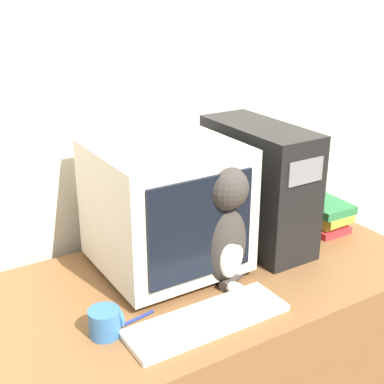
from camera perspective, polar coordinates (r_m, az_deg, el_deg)
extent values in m
cube|color=beige|center=(1.96, -5.11, 9.06)|extent=(7.00, 0.05, 2.50)
cube|color=brown|center=(2.01, 1.77, -18.31)|extent=(1.43, 0.75, 0.77)
cube|color=beige|center=(1.82, -2.75, -7.58)|extent=(0.31, 0.25, 0.02)
cube|color=beige|center=(1.73, -2.88, -1.35)|extent=(0.44, 0.42, 0.40)
cube|color=black|center=(1.56, 0.98, -3.97)|extent=(0.35, 0.01, 0.32)
cube|color=black|center=(1.92, 7.02, 0.72)|extent=(0.20, 0.46, 0.44)
cube|color=slate|center=(1.71, 12.04, 2.13)|extent=(0.14, 0.01, 0.08)
cube|color=silver|center=(1.55, 1.61, -13.50)|extent=(0.48, 0.15, 0.02)
cube|color=beige|center=(1.54, 1.62, -13.18)|extent=(0.43, 0.12, 0.00)
ellipsoid|color=#38332D|center=(1.67, 2.98, -5.15)|extent=(0.17, 0.17, 0.29)
ellipsoid|color=beige|center=(1.64, 4.26, -6.59)|extent=(0.09, 0.05, 0.16)
sphere|color=#38332D|center=(1.58, 3.73, 0.47)|extent=(0.14, 0.14, 0.13)
cone|color=#38332D|center=(1.54, 2.69, 2.00)|extent=(0.03, 0.03, 0.04)
cone|color=#38332D|center=(1.58, 4.92, 2.54)|extent=(0.03, 0.03, 0.04)
ellipsoid|color=beige|center=(1.67, 4.85, -10.24)|extent=(0.06, 0.08, 0.04)
cylinder|color=#38332D|center=(1.76, 5.13, -8.48)|extent=(0.21, 0.13, 0.03)
cube|color=red|center=(2.14, 13.55, -3.43)|extent=(0.14, 0.20, 0.03)
cube|color=gold|center=(2.14, 13.64, -2.80)|extent=(0.13, 0.17, 0.02)
cube|color=gold|center=(2.13, 13.95, -2.28)|extent=(0.13, 0.19, 0.03)
cube|color=#28703D|center=(2.12, 13.95, -1.41)|extent=(0.15, 0.20, 0.03)
cylinder|color=navy|center=(1.56, -6.21, -13.42)|extent=(0.13, 0.03, 0.01)
cylinder|color=#33669E|center=(1.51, -9.31, -13.58)|extent=(0.09, 0.09, 0.08)
torus|color=#33669E|center=(1.52, -7.76, -13.13)|extent=(0.01, 0.06, 0.06)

